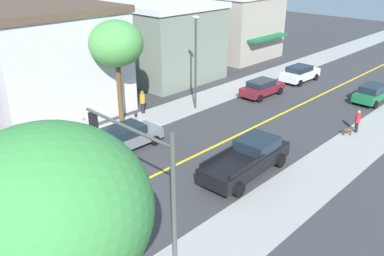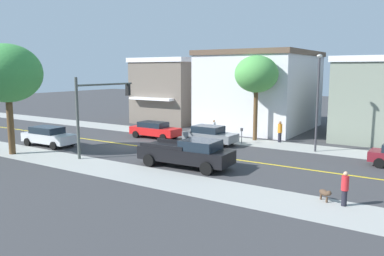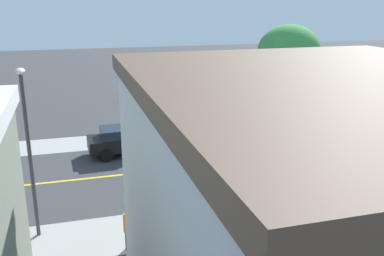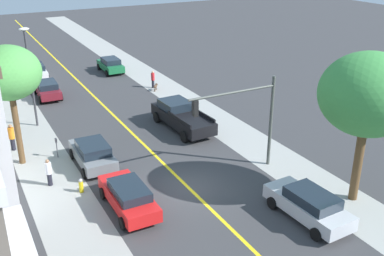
% 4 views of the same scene
% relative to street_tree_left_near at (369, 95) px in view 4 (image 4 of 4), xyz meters
% --- Properties ---
extents(ground_plane, '(140.00, 140.00, 0.00)m').
position_rel_street_tree_left_near_xyz_m(ground_plane, '(-7.25, 5.05, -5.86)').
color(ground_plane, '#38383A').
extents(sidewalk_left, '(3.34, 126.00, 0.01)m').
position_rel_street_tree_left_near_xyz_m(sidewalk_left, '(-13.81, 5.05, -5.86)').
color(sidewalk_left, '#9E9E99').
rests_on(sidewalk_left, ground).
extents(sidewalk_right, '(3.34, 126.00, 0.01)m').
position_rel_street_tree_left_near_xyz_m(sidewalk_right, '(-0.69, 5.05, -5.86)').
color(sidewalk_right, '#9E9E99').
rests_on(sidewalk_right, ground).
extents(road_centerline_stripe, '(0.20, 126.00, 0.00)m').
position_rel_street_tree_left_near_xyz_m(road_centerline_stripe, '(-7.25, 5.05, -5.86)').
color(road_centerline_stripe, yellow).
rests_on(road_centerline_stripe, ground).
extents(street_tree_left_near, '(4.92, 4.92, 7.98)m').
position_rel_street_tree_left_near_xyz_m(street_tree_left_near, '(0.00, 0.00, 0.00)').
color(street_tree_left_near, brown).
rests_on(street_tree_left_near, ground).
extents(street_tree_right_corner, '(3.75, 3.75, 7.37)m').
position_rel_street_tree_left_near_xyz_m(street_tree_right_corner, '(-14.94, 12.72, -0.13)').
color(street_tree_right_corner, brown).
rests_on(street_tree_right_corner, ground).
extents(fire_hydrant, '(0.44, 0.24, 0.82)m').
position_rel_street_tree_left_near_xyz_m(fire_hydrant, '(-12.66, 7.50, -5.45)').
color(fire_hydrant, yellow).
rests_on(fire_hydrant, ground).
extents(parking_meter, '(0.12, 0.18, 1.32)m').
position_rel_street_tree_left_near_xyz_m(parking_meter, '(-12.83, 12.43, -4.99)').
color(parking_meter, '#4C4C51').
rests_on(parking_meter, ground).
extents(traffic_light_mast, '(5.63, 0.32, 5.64)m').
position_rel_street_tree_left_near_xyz_m(traffic_light_mast, '(-3.43, 5.40, -2.08)').
color(traffic_light_mast, '#474C47').
rests_on(traffic_light_mast, ground).
extents(street_lamp, '(0.70, 0.36, 7.25)m').
position_rel_street_tree_left_near_xyz_m(street_lamp, '(-12.94, 18.52, -1.45)').
color(street_lamp, '#38383D').
rests_on(street_lamp, ground).
extents(red_sedan_left_curb, '(1.99, 4.73, 1.46)m').
position_rel_street_tree_left_near_xyz_m(red_sedan_left_curb, '(-10.96, 4.66, -5.08)').
color(red_sedan_left_curb, red).
rests_on(red_sedan_left_curb, ground).
extents(maroon_sedan_left_curb, '(2.07, 4.38, 1.46)m').
position_rel_street_tree_left_near_xyz_m(maroon_sedan_left_curb, '(-10.85, 24.69, -5.09)').
color(maroon_sedan_left_curb, maroon).
rests_on(maroon_sedan_left_curb, ground).
extents(green_sedan_right_curb, '(1.96, 4.18, 1.49)m').
position_rel_street_tree_left_near_xyz_m(green_sedan_right_curb, '(-3.38, 29.83, -5.08)').
color(green_sedan_right_curb, '#196638').
rests_on(green_sedan_right_curb, ground).
extents(grey_sedan_left_curb, '(2.16, 4.46, 1.53)m').
position_rel_street_tree_left_near_xyz_m(grey_sedan_left_curb, '(-11.12, 10.32, -5.06)').
color(grey_sedan_left_curb, slate).
rests_on(grey_sedan_left_curb, ground).
extents(silver_sedan_right_curb, '(2.21, 4.80, 1.55)m').
position_rel_street_tree_left_near_xyz_m(silver_sedan_right_curb, '(-3.43, -0.32, -5.05)').
color(silver_sedan_right_curb, '#B7BABF').
rests_on(silver_sedan_right_curb, ground).
extents(white_sedan_left_curb, '(2.20, 4.44, 1.54)m').
position_rel_street_tree_left_near_xyz_m(white_sedan_left_curb, '(-10.76, 30.87, -5.05)').
color(white_sedan_left_curb, silver).
rests_on(white_sedan_left_curb, ground).
extents(black_pickup_truck, '(2.58, 6.21, 1.84)m').
position_rel_street_tree_left_near_xyz_m(black_pickup_truck, '(-3.69, 13.05, -4.93)').
color(black_pickup_truck, black).
rests_on(black_pickup_truck, ground).
extents(pedestrian_red_shirt, '(0.32, 0.32, 1.61)m').
position_rel_street_tree_left_near_xyz_m(pedestrian_red_shirt, '(-1.66, 22.89, -5.01)').
color(pedestrian_red_shirt, black).
rests_on(pedestrian_red_shirt, ground).
extents(pedestrian_white_shirt, '(0.36, 0.36, 1.62)m').
position_rel_street_tree_left_near_xyz_m(pedestrian_white_shirt, '(-14.01, 9.08, -5.01)').
color(pedestrian_white_shirt, black).
rests_on(pedestrian_white_shirt, ground).
extents(pedestrian_orange_shirt, '(0.39, 0.39, 1.81)m').
position_rel_street_tree_left_near_xyz_m(pedestrian_orange_shirt, '(-15.14, 14.91, -4.91)').
color(pedestrian_orange_shirt, black).
rests_on(pedestrian_orange_shirt, ground).
extents(small_dog, '(0.68, 0.73, 0.61)m').
position_rel_street_tree_left_near_xyz_m(small_dog, '(-1.81, 21.99, -5.46)').
color(small_dog, '#4C3828').
rests_on(small_dog, ground).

